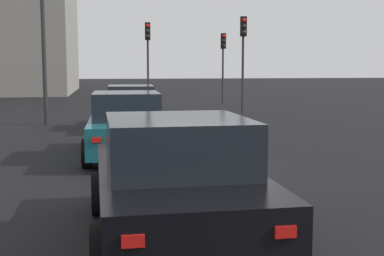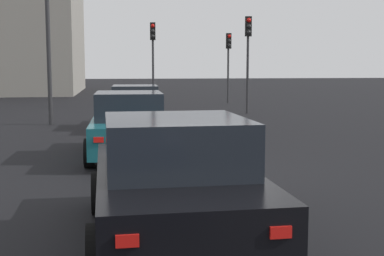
# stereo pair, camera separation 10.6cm
# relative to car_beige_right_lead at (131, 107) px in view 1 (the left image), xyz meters

# --- Properties ---
(ground_plane) EXTENTS (160.00, 160.00, 0.20)m
(ground_plane) POSITION_rel_car_beige_right_lead_xyz_m (-7.91, -1.41, -0.83)
(ground_plane) COLOR black
(car_beige_right_lead) EXTENTS (4.58, 2.11, 1.51)m
(car_beige_right_lead) POSITION_rel_car_beige_right_lead_xyz_m (0.00, 0.00, 0.00)
(car_beige_right_lead) COLOR tan
(car_beige_right_lead) RESTS_ON ground_plane
(car_teal_right_second) EXTENTS (4.40, 2.01, 1.58)m
(car_teal_right_second) POSITION_rel_car_beige_right_lead_xyz_m (-6.03, 0.38, 0.02)
(car_teal_right_second) COLOR #19606B
(car_teal_right_second) RESTS_ON ground_plane
(car_black_right_third) EXTENTS (4.26, 2.19, 1.58)m
(car_black_right_third) POSITION_rel_car_beige_right_lead_xyz_m (-12.28, -0.03, 0.02)
(car_black_right_third) COLOR black
(car_black_right_third) RESTS_ON ground_plane
(traffic_light_near_left) EXTENTS (0.32, 0.29, 4.43)m
(traffic_light_near_left) POSITION_rel_car_beige_right_lead_xyz_m (8.73, -1.27, 2.44)
(traffic_light_near_left) COLOR #2D2D30
(traffic_light_near_left) RESTS_ON ground_plane
(traffic_light_near_right) EXTENTS (0.32, 0.30, 4.11)m
(traffic_light_near_right) POSITION_rel_car_beige_right_lead_xyz_m (11.68, -5.95, 2.22)
(traffic_light_near_right) COLOR #2D2D30
(traffic_light_near_right) RESTS_ON ground_plane
(traffic_light_far_left) EXTENTS (0.32, 0.29, 4.44)m
(traffic_light_far_left) POSITION_rel_car_beige_right_lead_xyz_m (4.88, -5.37, 2.45)
(traffic_light_far_left) COLOR #2D2D30
(traffic_light_far_left) RESTS_ON ground_plane
(street_lamp_kerbside) EXTENTS (0.56, 0.36, 6.85)m
(street_lamp_kerbside) POSITION_rel_car_beige_right_lead_xyz_m (1.41, 3.12, 3.34)
(street_lamp_kerbside) COLOR #2D2D30
(street_lamp_kerbside) RESTS_ON ground_plane
(building_facade_left) EXTENTS (15.17, 9.83, 10.64)m
(building_facade_left) POSITION_rel_car_beige_right_lead_xyz_m (26.84, 8.59, 4.59)
(building_facade_left) COLOR gray
(building_facade_left) RESTS_ON ground_plane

